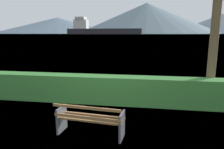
# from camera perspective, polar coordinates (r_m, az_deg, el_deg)

# --- Properties ---
(ground_plane) EXTENTS (1400.00, 1400.00, 0.00)m
(ground_plane) POSITION_cam_1_polar(r_m,az_deg,el_deg) (5.67, -5.68, -15.84)
(ground_plane) COLOR #4C6B33
(water_surface) EXTENTS (620.00, 620.00, 0.00)m
(water_surface) POSITION_cam_1_polar(r_m,az_deg,el_deg) (311.83, 9.08, 10.72)
(water_surface) COLOR #7A99A8
(water_surface) RESTS_ON ground_plane
(park_bench) EXTENTS (1.76, 0.74, 0.87)m
(park_bench) POSITION_cam_1_polar(r_m,az_deg,el_deg) (5.44, -6.00, -12.11)
(park_bench) COLOR olive
(park_bench) RESTS_ON ground_plane
(hedge_row) EXTENTS (9.41, 0.68, 1.02)m
(hedge_row) POSITION_cam_1_polar(r_m,az_deg,el_deg) (7.80, -1.01, -4.10)
(hedge_row) COLOR #387A33
(hedge_row) RESTS_ON ground_plane
(cargo_ship_large) EXTENTS (113.34, 20.65, 25.62)m
(cargo_ship_large) POSITION_cam_1_polar(r_m,az_deg,el_deg) (323.58, -3.71, 12.12)
(cargo_ship_large) COLOR #232328
(cargo_ship_large) RESTS_ON water_surface
(distant_hills) EXTENTS (714.07, 347.34, 72.43)m
(distant_hills) POSITION_cam_1_polar(r_m,az_deg,el_deg) (550.08, 6.26, 14.08)
(distant_hills) COLOR slate
(distant_hills) RESTS_ON ground_plane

